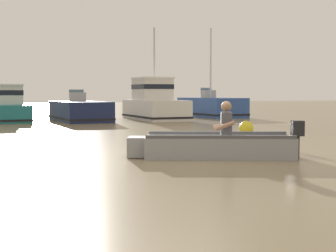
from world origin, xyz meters
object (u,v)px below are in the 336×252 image
at_px(moored_boat_blue, 211,107).
at_px(moored_boat_teal, 5,107).
at_px(rowboat_with_person, 216,145).
at_px(moored_boat_navy, 80,112).
at_px(mooring_buoy, 246,128).
at_px(moored_boat_white, 154,104).

bearing_deg(moored_boat_blue, moored_boat_teal, 176.69).
bearing_deg(rowboat_with_person, moored_boat_navy, 86.90).
xyz_separation_m(moored_boat_teal, mooring_buoy, (6.10, -12.06, -0.43)).
bearing_deg(moored_boat_blue, moored_boat_white, -164.27).
distance_m(moored_boat_navy, moored_boat_white, 3.92).
height_order(moored_boat_blue, mooring_buoy, moored_boat_blue).
relative_size(moored_boat_teal, moored_boat_navy, 1.14).
distance_m(moored_boat_white, mooring_buoy, 10.35).
relative_size(rowboat_with_person, moored_boat_blue, 0.70).
bearing_deg(moored_boat_navy, moored_boat_blue, 7.28).
relative_size(rowboat_with_person, moored_boat_navy, 0.74).
xyz_separation_m(moored_boat_navy, mooring_buoy, (2.79, -10.39, -0.22)).
height_order(moored_boat_navy, mooring_buoy, moored_boat_navy).
bearing_deg(rowboat_with_person, mooring_buoy, 50.10).
xyz_separation_m(moored_boat_navy, moored_boat_blue, (7.93, 1.01, 0.07)).
bearing_deg(moored_boat_teal, moored_boat_blue, -3.31).
relative_size(moored_boat_white, mooring_buoy, 10.21).
bearing_deg(moored_boat_navy, mooring_buoy, -74.96).
distance_m(moored_boat_navy, mooring_buoy, 10.76).
bearing_deg(moored_boat_white, mooring_buoy, -96.18).
bearing_deg(moored_boat_navy, moored_boat_white, -1.77).
xyz_separation_m(moored_boat_navy, moored_boat_white, (3.91, -0.12, 0.36)).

